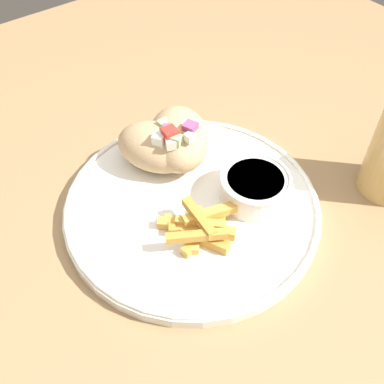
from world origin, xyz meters
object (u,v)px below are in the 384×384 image
at_px(fries_pile, 200,228).
at_px(sauce_ramekin, 254,186).
at_px(plate, 192,205).
at_px(pita_sandwich_near, 154,148).
at_px(pita_sandwich_far, 179,138).

bearing_deg(fries_pile, sauce_ramekin, 92.42).
xyz_separation_m(plate, fries_pile, (0.04, -0.02, 0.01)).
height_order(plate, sauce_ramekin, sauce_ramekin).
bearing_deg(pita_sandwich_near, sauce_ramekin, -1.72).
bearing_deg(pita_sandwich_far, fries_pile, 6.90).
distance_m(plate, pita_sandwich_near, 0.09).
height_order(pita_sandwich_near, pita_sandwich_far, pita_sandwich_far).
relative_size(pita_sandwich_near, sauce_ramekin, 1.47).
height_order(pita_sandwich_near, sauce_ramekin, pita_sandwich_near).
height_order(plate, pita_sandwich_near, pita_sandwich_near).
bearing_deg(pita_sandwich_far, plate, 7.05).
bearing_deg(plate, sauce_ramekin, 59.79).
distance_m(plate, sauce_ramekin, 0.08).
bearing_deg(fries_pile, plate, 153.86).
xyz_separation_m(fries_pile, sauce_ramekin, (-0.00, 0.09, 0.01)).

